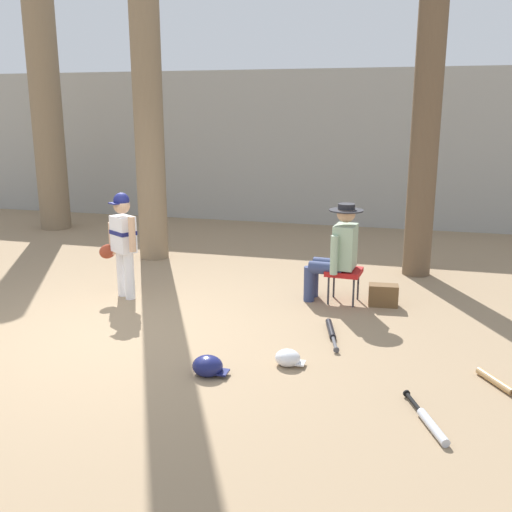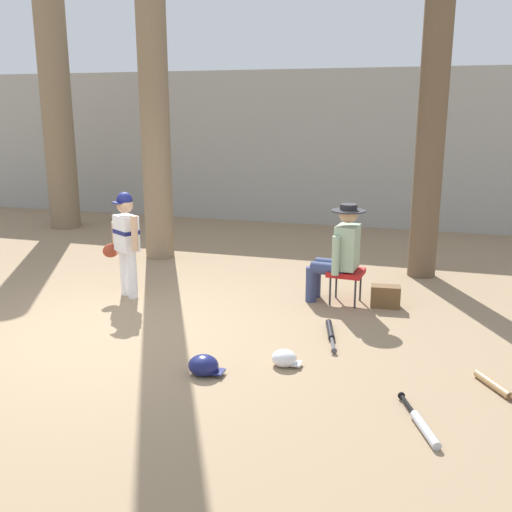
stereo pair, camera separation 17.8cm
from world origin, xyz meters
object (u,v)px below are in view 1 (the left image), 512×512
Objects in this scene: seated_spectator at (337,250)px; bat_aluminum_silver at (429,423)px; tree_near_player at (146,69)px; tree_behind_spectator at (425,142)px; handbag_beside_stool at (383,295)px; batting_helmet_white at (288,358)px; bat_black_composite at (331,331)px; bat_wood_tan at (500,384)px; folding_stool at (344,273)px; batting_helmet_navy at (208,366)px; young_ballplayer at (122,239)px; tree_far_left at (48,124)px.

seated_spectator is 2.99m from bat_aluminum_silver.
tree_near_player is 1.49× the size of tree_behind_spectator.
seated_spectator is at bearing -25.19° from tree_near_player.
handbag_beside_stool reaches higher than batting_helmet_white.
bat_wood_tan is at bearing -28.46° from bat_black_composite.
folding_stool reaches higher than batting_helmet_navy.
bat_black_composite is at bearing 120.31° from bat_aluminum_silver.
bat_aluminum_silver is (4.10, -4.15, -2.81)m from tree_near_player.
tree_behind_spectator is at bearing 91.62° from bat_aluminum_silver.
bat_aluminum_silver is 1.91m from batting_helmet_navy.
young_ballplayer reaches higher than seated_spectator.
batting_helmet_white is at bearing 147.65° from bat_aluminum_silver.
folding_stool is at bearing -24.62° from tree_near_player.
batting_helmet_white is (5.71, -5.02, -1.92)m from tree_far_left.
seated_spectator is 0.24× the size of tree_far_left.
seated_spectator reaches higher than bat_wood_tan.
tree_behind_spectator is at bearing 72.16° from bat_black_composite.
young_ballplayer is at bearing -149.88° from tree_behind_spectator.
bat_aluminum_silver is at bearing -32.35° from batting_helmet_white.
folding_stool is (2.63, 0.51, -0.38)m from young_ballplayer.
batting_helmet_navy reaches higher than bat_wood_tan.
seated_spectator is 6.77m from tree_far_left.
handbag_beside_stool is at bearing 8.99° from young_ballplayer.
young_ballplayer is 1.09× the size of seated_spectator.
tree_near_player reaches higher than batting_helmet_navy.
folding_stool is 1.57× the size of batting_helmet_white.
bat_aluminum_silver is at bearing -31.53° from young_ballplayer.
tree_near_player is at bearing 141.27° from bat_black_composite.
tree_near_player is at bearing 158.05° from handbag_beside_stool.
batting_helmet_navy is 0.74m from batting_helmet_white.
bat_wood_tan is at bearing 54.10° from bat_aluminum_silver.
seated_spectator is at bearing 177.42° from handbag_beside_stool.
batting_helmet_navy is (2.23, -3.75, -2.76)m from tree_near_player.
young_ballplayer is 2.85m from batting_helmet_white.
folding_stool is 6.92m from tree_far_left.
tree_behind_spectator is at bearing 72.11° from batting_helmet_white.
bat_aluminum_silver is at bearing -39.91° from tree_far_left.
young_ballplayer reaches higher than bat_wood_tan.
seated_spectator is 3.53× the size of handbag_beside_stool.
batting_helmet_white is at bearing 30.48° from batting_helmet_navy.
seated_spectator reaches higher than batting_helmet_navy.
young_ballplayer is at bearing -168.47° from seated_spectator.
young_ballplayer is 2.71m from folding_stool.
bat_black_composite and bat_aluminum_silver have the same top height.
tree_behind_spectator reaches higher than young_ballplayer.
handbag_beside_stool is (0.47, -0.02, -0.23)m from folding_stool.
bat_black_composite and bat_wood_tan have the same top height.
handbag_beside_stool reaches higher than bat_black_composite.
tree_far_left is 7.84m from batting_helmet_white.
young_ballplayer is 5.07m from tree_far_left.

